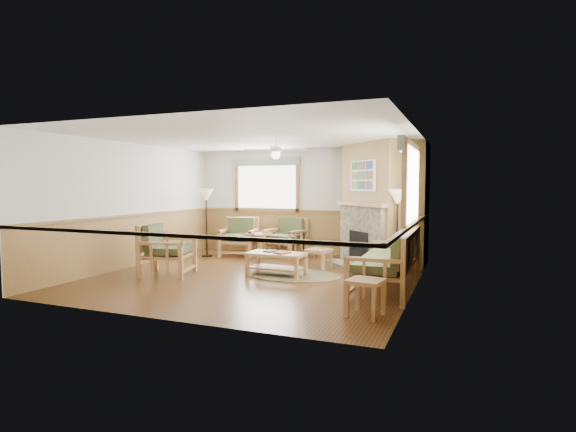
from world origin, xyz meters
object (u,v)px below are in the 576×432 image
at_px(armchair_back_right, 285,237).
at_px(coffee_table, 276,264).
at_px(footstool, 319,259).
at_px(sofa, 386,260).
at_px(end_table_sofa, 365,298).
at_px(armchair_back_left, 239,237).
at_px(end_table_chairs, 258,245).
at_px(armchair_left, 167,250).
at_px(floor_lamp_left, 206,222).
at_px(floor_lamp_right, 397,233).

distance_m(armchair_back_right, coffee_table, 2.42).
height_order(armchair_back_right, footstool, armchair_back_right).
distance_m(sofa, end_table_sofa, 1.68).
xyz_separation_m(armchair_back_right, coffee_table, (0.74, -2.30, -0.25)).
distance_m(armchair_back_left, armchair_back_right, 1.18).
relative_size(coffee_table, end_table_chairs, 1.92).
bearing_deg(armchair_left, armchair_back_right, -37.69).
distance_m(coffee_table, end_table_sofa, 3.07).
height_order(armchair_left, footstool, armchair_left).
xyz_separation_m(armchair_left, floor_lamp_left, (-0.53, 2.30, 0.34)).
relative_size(armchair_back_right, end_table_sofa, 1.88).
xyz_separation_m(armchair_back_left, end_table_chairs, (0.53, 0.03, -0.18)).
height_order(end_table_sofa, footstool, end_table_sofa).
bearing_deg(armchair_back_left, footstool, -33.02).
height_order(end_table_chairs, end_table_sofa, end_table_chairs).
xyz_separation_m(armchair_left, footstool, (2.56, 1.81, -0.30)).
xyz_separation_m(end_table_sofa, footstool, (-1.67, 3.14, -0.05)).
bearing_deg(coffee_table, footstool, 63.03).
height_order(end_table_chairs, floor_lamp_right, floor_lamp_right).
height_order(armchair_left, floor_lamp_left, floor_lamp_left).
xyz_separation_m(floor_lamp_left, floor_lamp_right, (4.77, -0.71, 0.00)).
bearing_deg(armchair_back_right, armchair_left, -100.98).
bearing_deg(floor_lamp_right, armchair_left, -159.36).
distance_m(sofa, floor_lamp_right, 1.31).
relative_size(coffee_table, footstool, 2.36).
height_order(coffee_table, floor_lamp_right, floor_lamp_right).
bearing_deg(armchair_back_left, sofa, -42.67).
height_order(armchair_left, end_table_sofa, armchair_left).
xyz_separation_m(armchair_back_right, armchair_left, (-1.27, -3.08, 0.03)).
xyz_separation_m(sofa, footstool, (-1.67, 1.48, -0.30)).
height_order(end_table_sofa, floor_lamp_left, floor_lamp_left).
xyz_separation_m(armchair_left, end_table_chairs, (0.68, 2.74, -0.22)).
xyz_separation_m(armchair_back_right, floor_lamp_left, (-1.81, -0.77, 0.37)).
bearing_deg(footstool, floor_lamp_left, 170.92).
bearing_deg(end_table_sofa, floor_lamp_right, 90.00).
xyz_separation_m(sofa, end_table_chairs, (-3.55, 2.41, -0.22)).
xyz_separation_m(end_table_chairs, end_table_sofa, (3.55, -4.08, -0.04)).
bearing_deg(footstool, armchair_back_right, 135.48).
bearing_deg(armchair_back_right, armchair_back_left, -150.80).
relative_size(footstool, floor_lamp_right, 0.28).
height_order(sofa, armchair_left, armchair_left).
bearing_deg(end_table_sofa, coffee_table, 136.44).
height_order(armchair_left, end_table_chairs, armchair_left).
xyz_separation_m(armchair_back_right, end_table_sofa, (2.96, -4.41, -0.22)).
relative_size(armchair_back_right, floor_lamp_right, 0.56).
bearing_deg(coffee_table, end_table_chairs, 125.49).
relative_size(coffee_table, floor_lamp_right, 0.66).
bearing_deg(floor_lamp_right, end_table_chairs, 162.07).
relative_size(armchair_back_left, end_table_sofa, 1.87).
relative_size(armchair_back_left, end_table_chairs, 1.62).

